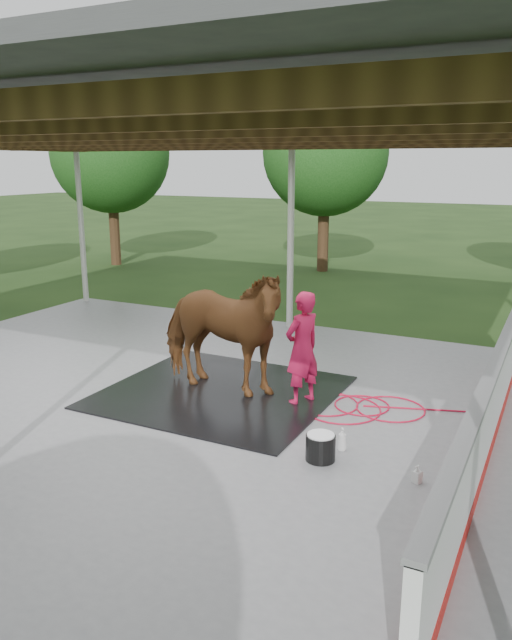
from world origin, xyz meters
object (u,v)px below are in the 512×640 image
at_px(horse, 220,330).
at_px(dasher_board, 488,418).
at_px(handler, 302,348).
at_px(wash_bucket, 320,447).

bearing_deg(horse, dasher_board, -95.16).
relative_size(handler, wash_bucket, 4.71).
distance_m(horse, wash_bucket, 2.74).
xyz_separation_m(dasher_board, wash_bucket, (-1.76, -0.88, -0.37)).
distance_m(handler, wash_bucket, 1.97).
distance_m(horse, handler, 1.30).
relative_size(dasher_board, wash_bucket, 22.34).
bearing_deg(handler, dasher_board, 99.26).
distance_m(dasher_board, wash_bucket, 2.00).
bearing_deg(horse, handler, -78.95).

